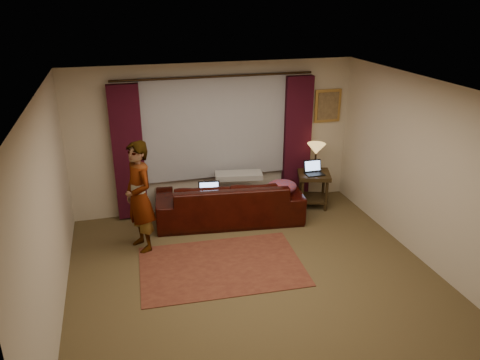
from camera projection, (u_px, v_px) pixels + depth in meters
name	position (u px, v px, depth m)	size (l,w,h in m)	color
floor	(256.00, 280.00, 6.42)	(5.00, 5.00, 0.01)	brown
ceiling	(259.00, 91.00, 5.45)	(5.00, 5.00, 0.02)	silver
wall_back	(215.00, 138.00, 8.17)	(5.00, 0.02, 2.60)	beige
wall_front	(351.00, 314.00, 3.70)	(5.00, 0.02, 2.60)	beige
wall_left	(48.00, 216.00, 5.32)	(0.02, 5.00, 2.60)	beige
wall_right	(428.00, 174.00, 6.55)	(0.02, 5.00, 2.60)	beige
sheer_curtain	(215.00, 128.00, 8.04)	(2.50, 0.05, 1.80)	#94959B
drape_left	(128.00, 154.00, 7.75)	(0.50, 0.14, 2.30)	#320915
drape_right	(297.00, 140.00, 8.48)	(0.50, 0.14, 2.30)	#320915
curtain_rod	(215.00, 77.00, 7.67)	(0.04, 0.04, 3.40)	black
picture_frame	(328.00, 106.00, 8.49)	(0.50, 0.04, 0.60)	#B3863E
sofa	(229.00, 193.00, 7.94)	(2.47, 1.07, 0.99)	black
throw_blanket	(239.00, 161.00, 7.97)	(0.80, 0.32, 0.09)	gray
clothing_pile	(281.00, 187.00, 7.89)	(0.53, 0.41, 0.22)	brown
laptop_sofa	(210.00, 192.00, 7.66)	(0.35, 0.38, 0.26)	black
area_rug	(221.00, 266.00, 6.73)	(2.31, 1.54, 0.01)	brown
end_table	(313.00, 189.00, 8.53)	(0.56, 0.56, 0.65)	black
tiffany_lamp	(316.00, 157.00, 8.40)	(0.33, 0.33, 0.52)	olive
laptop_table	(315.00, 168.00, 8.30)	(0.32, 0.35, 0.23)	black
person	(139.00, 197.00, 6.91)	(0.50, 0.50, 1.71)	gray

